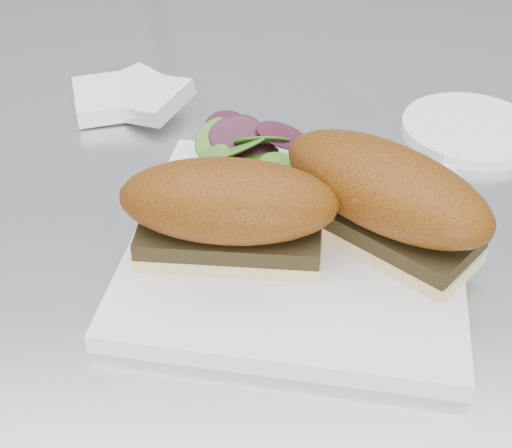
# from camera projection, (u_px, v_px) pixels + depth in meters

# --- Properties ---
(table) EXTENTS (0.70, 0.70, 0.73)m
(table) POSITION_uv_depth(u_px,v_px,m) (269.00, 438.00, 0.73)
(table) COLOR silver
(table) RESTS_ON ground
(plate) EXTENTS (0.30, 0.30, 0.02)m
(plate) POSITION_uv_depth(u_px,v_px,m) (296.00, 246.00, 0.57)
(plate) COLOR white
(plate) RESTS_ON table
(sandwich_left) EXTENTS (0.17, 0.09, 0.08)m
(sandwich_left) POSITION_uv_depth(u_px,v_px,m) (229.00, 210.00, 0.53)
(sandwich_left) COLOR #F6E19A
(sandwich_left) RESTS_ON plate
(sandwich_right) EXTENTS (0.19, 0.18, 0.08)m
(sandwich_right) POSITION_uv_depth(u_px,v_px,m) (384.00, 196.00, 0.54)
(sandwich_right) COLOR #F6E19A
(sandwich_right) RESTS_ON plate
(salad) EXTENTS (0.12, 0.12, 0.05)m
(salad) POSITION_uv_depth(u_px,v_px,m) (250.00, 158.00, 0.61)
(salad) COLOR #4B832B
(salad) RESTS_ON plate
(napkin) EXTENTS (0.12, 0.12, 0.02)m
(napkin) POSITION_uv_depth(u_px,v_px,m) (134.00, 102.00, 0.76)
(napkin) COLOR white
(napkin) RESTS_ON table
(saucer) EXTENTS (0.14, 0.14, 0.01)m
(saucer) POSITION_uv_depth(u_px,v_px,m) (470.00, 129.00, 0.72)
(saucer) COLOR white
(saucer) RESTS_ON table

